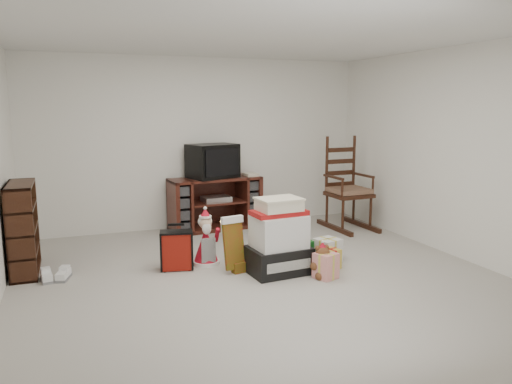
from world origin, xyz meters
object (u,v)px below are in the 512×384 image
at_px(teddy_bear, 322,263).
at_px(sneaker_pair, 55,276).
at_px(tv_stand, 215,203).
at_px(rocking_chair, 346,196).
at_px(red_suitcase, 177,250).
at_px(mrs_claus_figurine, 206,243).
at_px(gift_cluster, 315,257).
at_px(santa_figurine, 284,231).
at_px(crt_television, 213,161).
at_px(gift_pile, 279,241).
at_px(bookshelf, 23,230).

relative_size(teddy_bear, sneaker_pair, 1.05).
xyz_separation_m(tv_stand, rocking_chair, (1.85, -0.60, 0.10)).
distance_m(rocking_chair, red_suitcase, 2.98).
height_order(rocking_chair, mrs_claus_figurine, rocking_chair).
xyz_separation_m(teddy_bear, gift_cluster, (0.08, 0.29, -0.03)).
height_order(rocking_chair, teddy_bear, rocking_chair).
bearing_deg(santa_figurine, red_suitcase, -168.01).
relative_size(red_suitcase, teddy_bear, 1.51).
distance_m(teddy_bear, mrs_claus_figurine, 1.35).
relative_size(sneaker_pair, crt_television, 0.41).
relative_size(tv_stand, gift_pile, 1.70).
bearing_deg(crt_television, gift_pile, -105.80).
xyz_separation_m(gift_pile, santa_figurine, (0.43, 0.80, -0.12)).
height_order(tv_stand, bookshelf, bookshelf).
xyz_separation_m(gift_pile, crt_television, (-0.12, 2.16, 0.65)).
bearing_deg(mrs_claus_figurine, santa_figurine, 11.83).
bearing_deg(red_suitcase, gift_cluster, -6.15).
bearing_deg(crt_television, mrs_claus_figurine, -127.93).
height_order(santa_figurine, gift_cluster, santa_figurine).
height_order(rocking_chair, sneaker_pair, rocking_chair).
height_order(bookshelf, teddy_bear, bookshelf).
distance_m(red_suitcase, mrs_claus_figurine, 0.36).
relative_size(santa_figurine, sneaker_pair, 1.89).
bearing_deg(teddy_bear, sneaker_pair, 161.79).
bearing_deg(gift_pile, sneaker_pair, 160.24).
relative_size(gift_pile, red_suitcase, 1.58).
bearing_deg(bookshelf, tv_stand, 24.74).
xyz_separation_m(mrs_claus_figurine, sneaker_pair, (-1.62, 0.03, -0.21)).
bearing_deg(bookshelf, gift_cluster, -17.73).
distance_m(red_suitcase, gift_cluster, 1.55).
bearing_deg(gift_pile, teddy_bear, -39.83).
relative_size(rocking_chair, mrs_claus_figurine, 2.14).
bearing_deg(tv_stand, red_suitcase, -124.91).
distance_m(teddy_bear, santa_figurine, 1.08).
relative_size(rocking_chair, gift_pile, 1.74).
relative_size(mrs_claus_figurine, sneaker_pair, 2.04).
relative_size(bookshelf, gift_cluster, 1.21).
bearing_deg(bookshelf, teddy_bear, -23.07).
xyz_separation_m(santa_figurine, sneaker_pair, (-2.71, -0.19, -0.19)).
height_order(red_suitcase, teddy_bear, red_suitcase).
xyz_separation_m(bookshelf, red_suitcase, (1.57, -0.50, -0.25)).
height_order(sneaker_pair, crt_television, crt_television).
bearing_deg(red_suitcase, bookshelf, 174.02).
distance_m(mrs_claus_figurine, gift_cluster, 1.26).
bearing_deg(tv_stand, bookshelf, -160.91).
xyz_separation_m(red_suitcase, sneaker_pair, (-1.27, 0.11, -0.18)).
xyz_separation_m(bookshelf, gift_pile, (2.59, -1.00, -0.12)).
distance_m(bookshelf, crt_television, 2.78).
height_order(mrs_claus_figurine, crt_television, crt_television).
bearing_deg(santa_figurine, sneaker_pair, -175.90).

